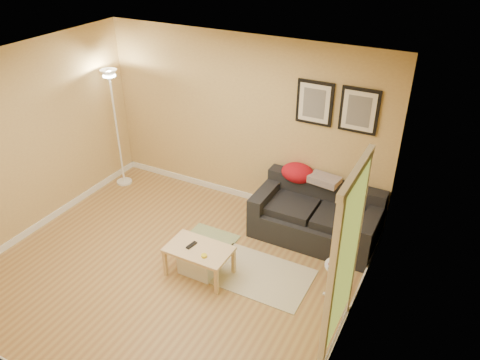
% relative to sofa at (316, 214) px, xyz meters
% --- Properties ---
extents(floor, '(4.50, 4.50, 0.00)m').
position_rel_sofa_xyz_m(floor, '(-1.38, -1.53, -0.38)').
color(floor, '#A78447').
rests_on(floor, ground).
extents(ceiling, '(4.50, 4.50, 0.00)m').
position_rel_sofa_xyz_m(ceiling, '(-1.38, -1.53, 2.23)').
color(ceiling, white).
rests_on(ceiling, wall_back).
extents(wall_back, '(4.50, 0.00, 4.50)m').
position_rel_sofa_xyz_m(wall_back, '(-1.38, 0.47, 0.92)').
color(wall_back, tan).
rests_on(wall_back, ground).
extents(wall_front, '(4.50, 0.00, 4.50)m').
position_rel_sofa_xyz_m(wall_front, '(-1.38, -3.53, 0.92)').
color(wall_front, tan).
rests_on(wall_front, ground).
extents(wall_left, '(0.00, 4.00, 4.00)m').
position_rel_sofa_xyz_m(wall_left, '(-3.63, -1.53, 0.92)').
color(wall_left, tan).
rests_on(wall_left, ground).
extents(wall_right, '(0.00, 4.00, 4.00)m').
position_rel_sofa_xyz_m(wall_right, '(0.87, -1.53, 0.92)').
color(wall_right, tan).
rests_on(wall_right, ground).
extents(baseboard_back, '(4.50, 0.02, 0.10)m').
position_rel_sofa_xyz_m(baseboard_back, '(-1.38, 0.46, -0.33)').
color(baseboard_back, white).
rests_on(baseboard_back, ground).
extents(baseboard_left, '(0.02, 4.00, 0.10)m').
position_rel_sofa_xyz_m(baseboard_left, '(-3.62, -1.53, -0.33)').
color(baseboard_left, white).
rests_on(baseboard_left, ground).
extents(baseboard_right, '(0.02, 4.00, 0.10)m').
position_rel_sofa_xyz_m(baseboard_right, '(0.86, -1.53, -0.33)').
color(baseboard_right, white).
rests_on(baseboard_right, ground).
extents(sofa, '(1.70, 0.90, 0.75)m').
position_rel_sofa_xyz_m(sofa, '(0.00, 0.00, 0.00)').
color(sofa, black).
rests_on(sofa, ground).
extents(red_throw, '(0.48, 0.36, 0.28)m').
position_rel_sofa_xyz_m(red_throw, '(-0.42, 0.31, 0.40)').
color(red_throw, red).
rests_on(red_throw, sofa).
extents(plaid_throw, '(0.45, 0.32, 0.10)m').
position_rel_sofa_xyz_m(plaid_throw, '(-0.01, 0.28, 0.41)').
color(plaid_throw, tan).
rests_on(plaid_throw, sofa).
extents(framed_print_left, '(0.50, 0.04, 0.60)m').
position_rel_sofa_xyz_m(framed_print_left, '(-0.30, 0.45, 1.43)').
color(framed_print_left, black).
rests_on(framed_print_left, wall_back).
extents(framed_print_right, '(0.50, 0.04, 0.60)m').
position_rel_sofa_xyz_m(framed_print_right, '(0.30, 0.45, 1.43)').
color(framed_print_right, black).
rests_on(framed_print_right, wall_back).
extents(area_rug, '(1.25, 0.85, 0.01)m').
position_rel_sofa_xyz_m(area_rug, '(-0.31, -1.10, -0.37)').
color(area_rug, beige).
rests_on(area_rug, ground).
extents(green_runner, '(0.70, 0.50, 0.01)m').
position_rel_sofa_xyz_m(green_runner, '(-1.26, -0.74, -0.37)').
color(green_runner, '#668C4C').
rests_on(green_runner, ground).
extents(coffee_table, '(0.89, 0.65, 0.40)m').
position_rel_sofa_xyz_m(coffee_table, '(-1.02, -1.42, -0.17)').
color(coffee_table, beige).
rests_on(coffee_table, ground).
extents(remote_control, '(0.08, 0.17, 0.02)m').
position_rel_sofa_xyz_m(remote_control, '(-1.12, -1.42, 0.04)').
color(remote_control, black).
rests_on(remote_control, coffee_table).
extents(tape_roll, '(0.07, 0.07, 0.03)m').
position_rel_sofa_xyz_m(tape_roll, '(-0.87, -1.53, 0.04)').
color(tape_roll, yellow).
rests_on(tape_roll, coffee_table).
extents(storage_bin, '(0.47, 0.34, 0.29)m').
position_rel_sofa_xyz_m(storage_bin, '(-1.05, -1.39, -0.23)').
color(storage_bin, white).
rests_on(storage_bin, ground).
extents(side_table, '(0.33, 0.33, 0.50)m').
position_rel_sofa_xyz_m(side_table, '(0.64, -1.04, -0.12)').
color(side_table, white).
rests_on(side_table, ground).
extents(book_stack, '(0.18, 0.23, 0.07)m').
position_rel_sofa_xyz_m(book_stack, '(0.63, -1.05, 0.16)').
color(book_stack, '#326296').
rests_on(book_stack, side_table).
extents(floor_lamp, '(0.26, 0.26, 1.97)m').
position_rel_sofa_xyz_m(floor_lamp, '(-3.38, -0.06, 0.55)').
color(floor_lamp, white).
rests_on(floor_lamp, ground).
extents(doorway, '(0.12, 1.01, 2.13)m').
position_rel_sofa_xyz_m(doorway, '(0.82, -1.68, 0.65)').
color(doorway, white).
rests_on(doorway, ground).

